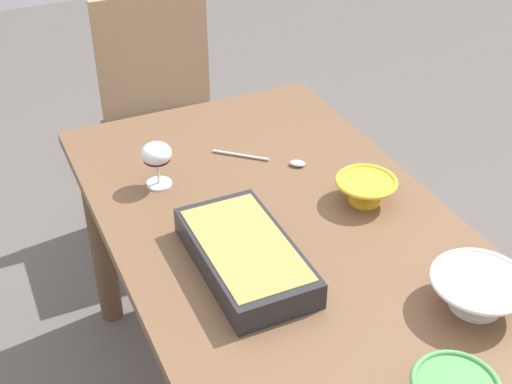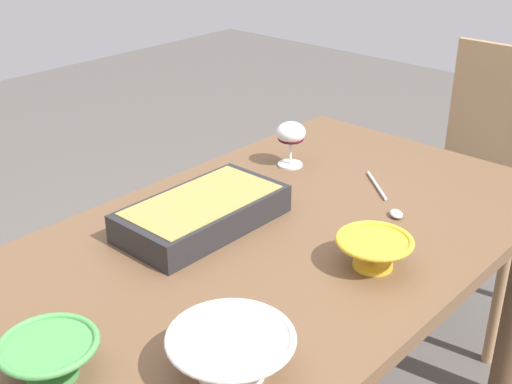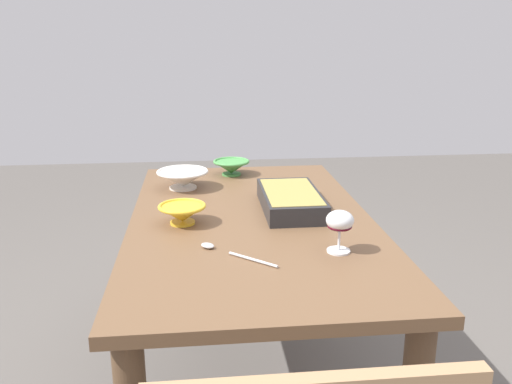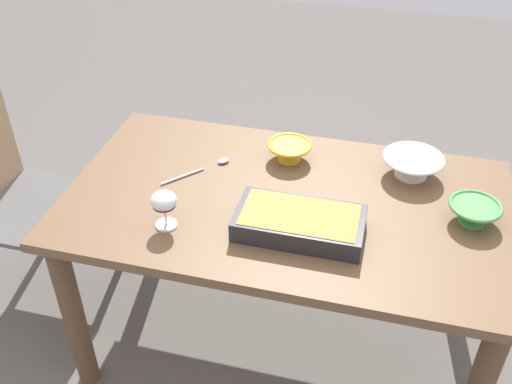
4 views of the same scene
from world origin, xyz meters
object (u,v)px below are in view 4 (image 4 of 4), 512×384
dining_table (285,225)px  chair (13,193)px  casserole_dish (300,222)px  serving_spoon (209,166)px  serving_bowl (474,212)px  small_bowl (289,150)px  mixing_bowl (412,165)px  wine_glass (164,203)px

dining_table → chair: bearing=178.2°
casserole_dish → serving_spoon: casserole_dish is taller
dining_table → serving_bowl: size_ratio=8.95×
chair → small_bowl: (1.06, 0.20, 0.25)m
mixing_bowl → serving_bowl: mixing_bowl is taller
serving_bowl → chair: bearing=179.9°
dining_table → mixing_bowl: size_ratio=6.93×
dining_table → mixing_bowl: 0.49m
serving_bowl → small_bowl: bearing=162.1°
chair → wine_glass: size_ratio=7.36×
casserole_dish → mixing_bowl: bearing=51.2°
dining_table → wine_glass: (-0.34, -0.23, 0.20)m
mixing_bowl → serving_spoon: mixing_bowl is taller
mixing_bowl → serving_bowl: size_ratio=1.29×
dining_table → casserole_dish: casserole_dish is taller
wine_glass → serving_spoon: size_ratio=0.59×
chair → serving_spoon: chair is taller
small_bowl → serving_spoon: size_ratio=0.75×
serving_bowl → serving_spoon: serving_bowl is taller
serving_spoon → casserole_dish: bearing=-34.7°
serving_spoon → dining_table: bearing=-19.8°
small_bowl → serving_bowl: bearing=-17.9°
small_bowl → serving_spoon: 0.30m
wine_glass → serving_spoon: (0.03, 0.34, -0.08)m
serving_bowl → serving_spoon: size_ratio=0.76×
casserole_dish → wine_glass: bearing=-169.7°
small_bowl → serving_spoon: bearing=-154.6°
mixing_bowl → wine_glass: bearing=-147.1°
casserole_dish → mixing_bowl: size_ratio=1.85×
chair → serving_bowl: bearing=-0.1°
dining_table → mixing_bowl: (0.39, 0.25, 0.16)m
dining_table → serving_spoon: 0.35m
wine_glass → serving_spoon: wine_glass is taller
serving_bowl → serving_spoon: 0.90m
small_bowl → dining_table: bearing=-80.3°
mixing_bowl → serving_spoon: bearing=-169.1°
wine_glass → mixing_bowl: bearing=32.9°
wine_glass → chair: bearing=161.2°
wine_glass → mixing_bowl: (0.73, 0.47, -0.05)m
casserole_dish → serving_spoon: bearing=145.3°
serving_bowl → mixing_bowl: bearing=132.9°
mixing_bowl → serving_bowl: bearing=-47.1°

